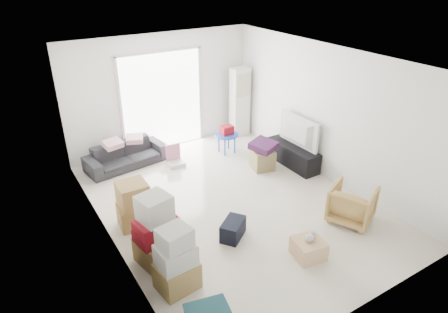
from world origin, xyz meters
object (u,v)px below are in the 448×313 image
(television, at_px, (294,143))
(ottoman, at_px, (263,159))
(ac_tower, at_px, (240,102))
(kids_table, at_px, (227,133))
(sofa, at_px, (126,151))
(tv_console, at_px, (293,155))
(wood_crate, at_px, (308,248))
(armchair, at_px, (352,203))

(television, xyz_separation_m, ottoman, (-0.68, 0.20, -0.31))
(ottoman, bearing_deg, television, -16.38)
(ac_tower, xyz_separation_m, kids_table, (-0.86, -0.75, -0.39))
(kids_table, bearing_deg, ottoman, -78.25)
(ac_tower, distance_m, sofa, 3.14)
(tv_console, distance_m, wood_crate, 3.08)
(tv_console, distance_m, television, 0.30)
(armchair, relative_size, kids_table, 1.07)
(armchair, bearing_deg, television, -38.50)
(ac_tower, bearing_deg, tv_console, -88.60)
(sofa, bearing_deg, tv_console, -38.97)
(tv_console, distance_m, ottoman, 0.71)
(tv_console, height_order, sofa, sofa)
(ac_tower, distance_m, ottoman, 2.06)
(television, distance_m, kids_table, 1.59)
(tv_console, relative_size, television, 1.18)
(wood_crate, bearing_deg, sofa, 106.96)
(ottoman, bearing_deg, kids_table, 101.75)
(ac_tower, relative_size, wood_crate, 3.97)
(kids_table, xyz_separation_m, wood_crate, (-0.90, -3.79, -0.33))
(sofa, distance_m, wood_crate, 4.59)
(ac_tower, relative_size, sofa, 0.99)
(television, bearing_deg, ac_tower, 0.74)
(television, xyz_separation_m, kids_table, (-0.91, 1.30, -0.05))
(tv_console, bearing_deg, ottoman, 163.62)
(ac_tower, xyz_separation_m, wood_crate, (-1.76, -4.53, -0.73))
(armchair, height_order, ottoman, armchair)
(tv_console, xyz_separation_m, kids_table, (-0.91, 1.30, 0.25))
(armchair, xyz_separation_m, kids_table, (-0.38, 3.46, 0.12))
(ottoman, distance_m, kids_table, 1.16)
(television, relative_size, wood_crate, 2.62)
(wood_crate, bearing_deg, tv_console, 53.96)
(tv_console, xyz_separation_m, ottoman, (-0.68, 0.20, -0.01))
(ac_tower, relative_size, tv_console, 1.28)
(tv_console, height_order, ottoman, tv_console)
(armchair, bearing_deg, tv_console, -38.50)
(ac_tower, bearing_deg, television, -88.60)
(ottoman, height_order, kids_table, kids_table)
(ac_tower, height_order, tv_console, ac_tower)
(wood_crate, bearing_deg, television, 53.96)
(armchair, height_order, wood_crate, armchair)
(ottoman, height_order, wood_crate, ottoman)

